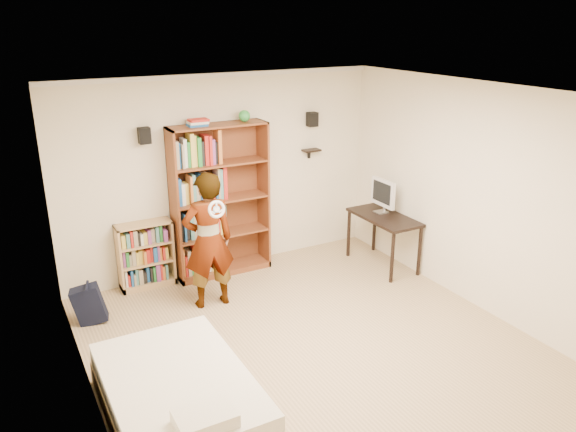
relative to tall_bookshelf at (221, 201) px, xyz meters
name	(u,v)px	position (x,y,z in m)	size (l,w,h in m)	color
ground	(317,349)	(0.13, -2.31, -1.04)	(4.50, 5.00, 0.01)	tan
room_shell	(320,193)	(0.13, -2.31, 0.73)	(4.52, 5.02, 2.71)	beige
crown_molding	(322,98)	(0.13, -2.31, 1.63)	(4.50, 5.00, 0.06)	silver
speaker_left	(144,136)	(-0.92, 0.09, 0.96)	(0.14, 0.12, 0.20)	black
speaker_right	(312,119)	(1.48, 0.09, 0.96)	(0.14, 0.12, 0.20)	black
wall_shelf	(311,150)	(1.48, 0.10, 0.51)	(0.25, 0.16, 0.03)	black
tall_bookshelf	(221,201)	(0.00, 0.00, 0.00)	(1.31, 0.38, 2.07)	brown
low_bookshelf	(146,255)	(-1.05, 0.06, -0.59)	(0.71, 0.27, 0.89)	tan
computer_desk	(383,241)	(2.08, -0.89, -0.66)	(0.55, 1.10, 0.75)	black
imac	(382,196)	(2.13, -0.75, -0.05)	(0.10, 0.48, 0.48)	silver
daybed	(178,392)	(-1.51, -2.65, -0.77)	(1.19, 1.83, 0.54)	beige
person	(208,241)	(-0.49, -0.81, -0.19)	(0.62, 0.41, 1.70)	black
wii_wheel	(217,209)	(-0.49, -1.13, 0.30)	(0.20, 0.20, 0.04)	silver
navy_bag	(89,304)	(-1.90, -0.56, -0.80)	(0.35, 0.23, 0.48)	black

